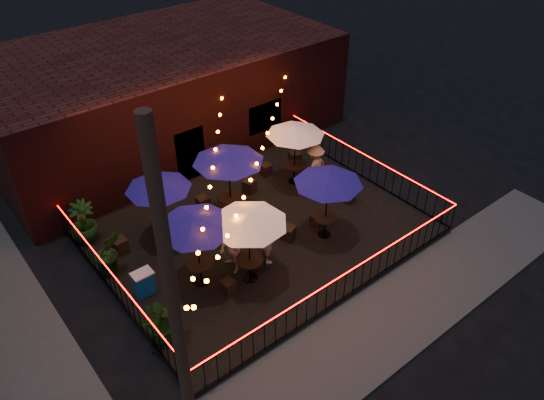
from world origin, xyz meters
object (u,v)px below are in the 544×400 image
(cafe_table_5, at_px, (295,131))
(cafe_table_3, at_px, (228,158))
(utility_pole, at_px, (174,309))
(cafe_table_2, at_px, (248,219))
(cafe_table_4, at_px, (328,179))
(cafe_table_1, at_px, (158,185))
(cooler, at_px, (144,283))
(cafe_table_0, at_px, (195,223))

(cafe_table_5, bearing_deg, cafe_table_3, -175.10)
(utility_pole, height_order, cafe_table_5, utility_pole)
(utility_pole, relative_size, cafe_table_2, 2.92)
(cafe_table_2, bearing_deg, cafe_table_4, 1.64)
(cafe_table_1, distance_m, cafe_table_3, 2.37)
(utility_pole, relative_size, cooler, 10.23)
(cafe_table_1, xyz_separation_m, cafe_table_3, (2.32, -0.41, 0.28))
(cafe_table_0, relative_size, cafe_table_4, 1.00)
(utility_pole, distance_m, cafe_table_4, 7.77)
(cafe_table_0, bearing_deg, cafe_table_4, -9.17)
(cafe_table_3, height_order, cafe_table_4, cafe_table_3)
(cafe_table_4, height_order, cooler, cafe_table_4)
(cafe_table_3, bearing_deg, utility_pole, -131.84)
(utility_pole, bearing_deg, cooler, 75.36)
(cafe_table_1, xyz_separation_m, cafe_table_4, (4.11, -3.15, 0.12))
(cafe_table_5, height_order, cooler, cafe_table_5)
(utility_pole, bearing_deg, cafe_table_4, 23.56)
(cafe_table_1, xyz_separation_m, cooler, (-1.71, -1.81, -1.67))
(utility_pole, xyz_separation_m, cafe_table_1, (2.85, 6.19, -1.79))
(cafe_table_0, xyz_separation_m, cafe_table_3, (2.53, 2.04, 0.11))
(cafe_table_0, xyz_separation_m, cafe_table_2, (1.21, -0.79, -0.00))
(cafe_table_5, bearing_deg, cafe_table_4, -112.99)
(cafe_table_0, distance_m, cooler, 2.45)
(cafe_table_4, bearing_deg, utility_pole, -156.44)
(cafe_table_3, xyz_separation_m, cooler, (-4.03, -1.40, -1.94))
(cooler, bearing_deg, cafe_table_4, -12.83)
(cafe_table_2, bearing_deg, cafe_table_3, 65.05)
(cafe_table_0, bearing_deg, cafe_table_2, -32.96)
(cafe_table_1, distance_m, cooler, 3.00)
(cafe_table_2, height_order, cafe_table_5, cafe_table_2)
(cafe_table_0, relative_size, cafe_table_2, 0.89)
(utility_pole, distance_m, cafe_table_1, 7.04)
(utility_pole, bearing_deg, cafe_table_5, 36.25)
(cafe_table_0, relative_size, cafe_table_3, 0.79)
(utility_pole, height_order, cooler, utility_pole)
(utility_pole, bearing_deg, cafe_table_3, 48.16)
(utility_pole, bearing_deg, cafe_table_1, 65.28)
(utility_pole, relative_size, cafe_table_3, 2.60)
(cafe_table_0, height_order, cafe_table_1, cafe_table_0)
(cafe_table_1, bearing_deg, cafe_table_3, -10.13)
(cafe_table_1, relative_size, cafe_table_5, 1.06)
(cooler, bearing_deg, cafe_table_1, 46.88)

